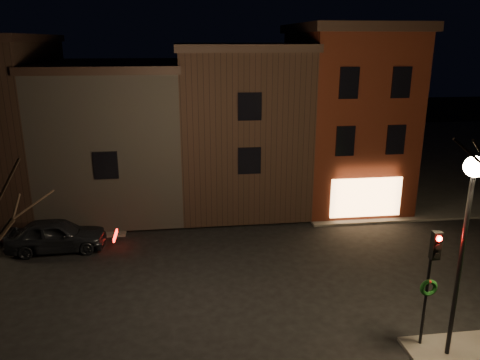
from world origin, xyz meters
The scene contains 8 objects.
ground centered at (0.00, 0.00, 0.00)m, with size 120.00×120.00×0.00m, color black.
sidewalk_far_right centered at (20.00, 20.00, 0.06)m, with size 30.00×30.00×0.12m, color #2D2B28.
corner_building centered at (8.00, 9.47, 5.40)m, with size 6.50×8.50×10.50m.
row_building_a centered at (1.50, 10.50, 4.83)m, with size 7.30×10.30×9.40m.
row_building_b centered at (-5.75, 10.50, 4.33)m, with size 7.80×10.30×8.40m.
street_lamp_near centered at (6.20, -6.00, 5.18)m, with size 0.60×0.60×6.48m.
traffic_signal centered at (5.60, -5.51, 2.81)m, with size 0.58×0.38×4.05m.
parked_car_a centered at (-8.06, 3.83, 0.78)m, with size 1.85×4.59×1.57m, color black.
Camera 1 is at (-2.02, -17.76, 9.73)m, focal length 35.00 mm.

